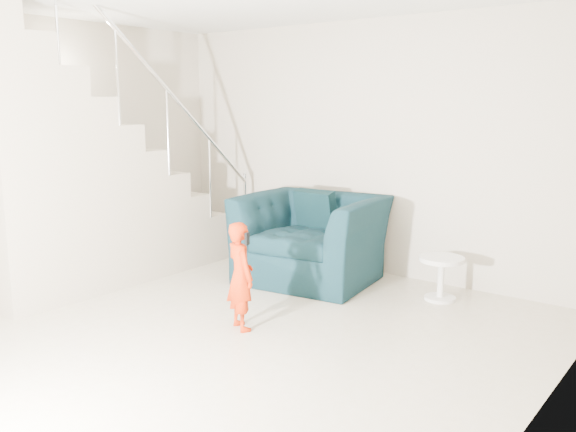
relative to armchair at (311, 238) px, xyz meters
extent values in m
plane|color=tan|center=(0.20, -2.06, -0.44)|extent=(5.50, 5.50, 0.00)
plane|color=#B8A796|center=(0.20, 0.69, 0.91)|extent=(5.00, 0.00, 5.00)
plane|color=#B8A796|center=(2.70, -2.06, 0.91)|extent=(0.00, 5.50, 5.50)
imported|color=black|center=(0.00, 0.00, 0.00)|extent=(1.51, 1.36, 0.89)
imported|color=#981204|center=(0.35, -1.50, 0.01)|extent=(0.39, 0.33, 0.90)
cylinder|color=silver|center=(1.36, 0.19, -0.05)|extent=(0.42, 0.42, 0.04)
cylinder|color=silver|center=(1.36, 0.19, -0.26)|extent=(0.06, 0.06, 0.38)
cylinder|color=silver|center=(1.36, 0.19, -0.43)|extent=(0.29, 0.29, 0.03)
cube|color=#ADA089|center=(-1.80, 0.29, -0.31)|extent=(1.00, 0.30, 0.27)
cube|color=#ADA089|center=(-1.80, -0.01, -0.17)|extent=(1.00, 0.30, 0.54)
cube|color=#ADA089|center=(-1.80, -0.31, -0.04)|extent=(1.00, 0.30, 0.81)
cube|color=#ADA089|center=(-1.80, -0.61, 0.10)|extent=(1.00, 0.30, 1.08)
cube|color=#ADA089|center=(-1.80, -0.91, 0.23)|extent=(1.00, 0.30, 1.35)
cube|color=#ADA089|center=(-1.80, -1.21, 0.37)|extent=(1.00, 0.30, 1.62)
cube|color=#ADA089|center=(-1.80, -1.51, 0.50)|extent=(1.00, 0.30, 1.89)
cube|color=#ADA089|center=(-1.80, -1.81, 0.64)|extent=(1.00, 0.30, 2.16)
cube|color=#ADA089|center=(-1.80, -2.11, 0.77)|extent=(1.00, 0.30, 2.43)
cylinder|color=silver|center=(-1.30, -1.06, 1.81)|extent=(0.04, 3.03, 2.73)
cylinder|color=silver|center=(-1.30, 0.44, 0.06)|extent=(0.04, 0.04, 1.00)
cube|color=black|center=(-0.14, 0.28, 0.24)|extent=(0.46, 0.22, 0.46)
cube|color=black|center=(-0.61, 0.01, 0.11)|extent=(0.06, 0.55, 0.62)
cube|color=black|center=(0.46, -1.54, 0.34)|extent=(0.03, 0.05, 0.10)
camera|label=1|loc=(3.57, -5.07, 1.40)|focal=38.00mm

